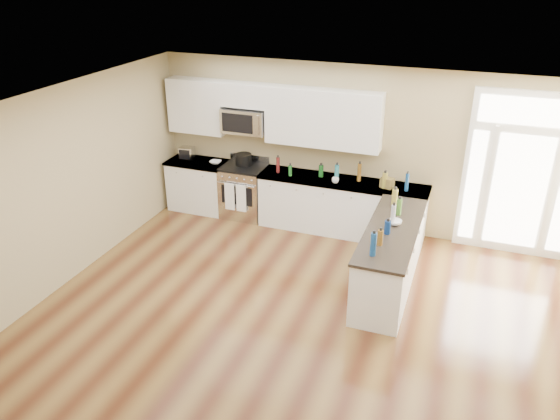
# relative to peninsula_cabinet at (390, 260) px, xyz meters

# --- Properties ---
(ground) EXTENTS (8.00, 8.00, 0.00)m
(ground) POSITION_rel_peninsula_cabinet_xyz_m (-0.93, -2.24, -0.43)
(ground) COLOR #4A2615
(room_shell) EXTENTS (8.00, 8.00, 8.00)m
(room_shell) POSITION_rel_peninsula_cabinet_xyz_m (-0.93, -2.24, 1.27)
(room_shell) COLOR tan
(room_shell) RESTS_ON ground
(back_cabinet_left) EXTENTS (1.10, 0.66, 0.94)m
(back_cabinet_left) POSITION_rel_peninsula_cabinet_xyz_m (-3.80, 1.45, 0.00)
(back_cabinet_left) COLOR white
(back_cabinet_left) RESTS_ON ground
(back_cabinet_right) EXTENTS (2.85, 0.66, 0.94)m
(back_cabinet_right) POSITION_rel_peninsula_cabinet_xyz_m (-1.08, 1.45, 0.00)
(back_cabinet_right) COLOR white
(back_cabinet_right) RESTS_ON ground
(peninsula_cabinet) EXTENTS (0.69, 2.32, 0.94)m
(peninsula_cabinet) POSITION_rel_peninsula_cabinet_xyz_m (0.00, 0.00, 0.00)
(peninsula_cabinet) COLOR white
(peninsula_cabinet) RESTS_ON ground
(upper_cabinet_left) EXTENTS (1.04, 0.33, 0.95)m
(upper_cabinet_left) POSITION_rel_peninsula_cabinet_xyz_m (-3.81, 1.59, 1.49)
(upper_cabinet_left) COLOR white
(upper_cabinet_left) RESTS_ON room_shell
(upper_cabinet_right) EXTENTS (1.94, 0.33, 0.95)m
(upper_cabinet_right) POSITION_rel_peninsula_cabinet_xyz_m (-1.50, 1.59, 1.49)
(upper_cabinet_right) COLOR white
(upper_cabinet_right) RESTS_ON room_shell
(upper_cabinet_short) EXTENTS (0.82, 0.33, 0.40)m
(upper_cabinet_short) POSITION_rel_peninsula_cabinet_xyz_m (-2.88, 1.59, 1.77)
(upper_cabinet_short) COLOR white
(upper_cabinet_short) RESTS_ON room_shell
(microwave) EXTENTS (0.78, 0.41, 0.42)m
(microwave) POSITION_rel_peninsula_cabinet_xyz_m (-2.88, 1.56, 1.33)
(microwave) COLOR silver
(microwave) RESTS_ON room_shell
(entry_door) EXTENTS (1.70, 0.10, 2.60)m
(entry_door) POSITION_rel_peninsula_cabinet_xyz_m (1.62, 1.71, 0.87)
(entry_door) COLOR white
(entry_door) RESTS_ON ground
(kitchen_range) EXTENTS (0.76, 0.68, 1.08)m
(kitchen_range) POSITION_rel_peninsula_cabinet_xyz_m (-2.89, 1.45, 0.05)
(kitchen_range) COLOR silver
(kitchen_range) RESTS_ON ground
(stockpot) EXTENTS (0.32, 0.32, 0.22)m
(stockpot) POSITION_rel_peninsula_cabinet_xyz_m (-2.92, 1.54, 0.62)
(stockpot) COLOR black
(stockpot) RESTS_ON kitchen_range
(toaster_oven) EXTENTS (0.27, 0.22, 0.22)m
(toaster_oven) POSITION_rel_peninsula_cabinet_xyz_m (-4.04, 1.52, 0.61)
(toaster_oven) COLOR silver
(toaster_oven) RESTS_ON back_cabinet_left
(cardboard_box) EXTENTS (0.24, 0.20, 0.16)m
(cardboard_box) POSITION_rel_peninsula_cabinet_xyz_m (-0.34, 1.41, 0.59)
(cardboard_box) COLOR brown
(cardboard_box) RESTS_ON back_cabinet_right
(bowl_left) EXTENTS (0.21, 0.21, 0.05)m
(bowl_left) POSITION_rel_peninsula_cabinet_xyz_m (-3.43, 1.45, 0.53)
(bowl_left) COLOR white
(bowl_left) RESTS_ON back_cabinet_left
(bowl_peninsula) EXTENTS (0.22, 0.22, 0.06)m
(bowl_peninsula) POSITION_rel_peninsula_cabinet_xyz_m (0.00, 0.12, 0.54)
(bowl_peninsula) COLOR white
(bowl_peninsula) RESTS_ON peninsula_cabinet
(cup_counter) EXTENTS (0.14, 0.14, 0.09)m
(cup_counter) POSITION_rel_peninsula_cabinet_xyz_m (-1.17, 1.31, 0.55)
(cup_counter) COLOR white
(cup_counter) RESTS_ON back_cabinet_right
(counter_bottles) EXTENTS (2.30, 2.44, 0.31)m
(counter_bottles) POSITION_rel_peninsula_cabinet_xyz_m (-0.54, 0.68, 0.63)
(counter_bottles) COLOR #19591E
(counter_bottles) RESTS_ON back_cabinet_right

